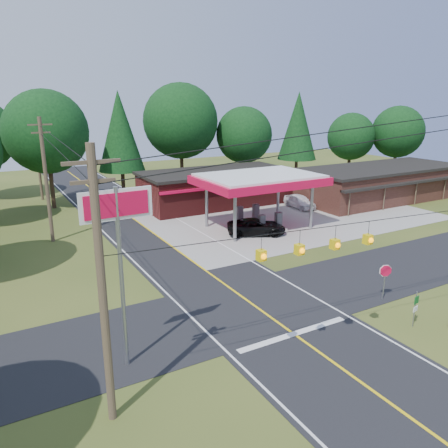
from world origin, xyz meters
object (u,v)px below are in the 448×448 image
gas_canopy (259,181)px  suv_car (256,227)px  octagonal_stop_sign (385,274)px  sedan_car (300,201)px  big_stop_sign (118,233)px

gas_canopy → suv_car: size_ratio=2.12×
octagonal_stop_sign → sedan_car: bearing=63.5°
gas_canopy → suv_car: gas_canopy is taller
gas_canopy → octagonal_stop_sign: size_ratio=4.88×
suv_car → octagonal_stop_sign: bearing=-155.9°
suv_car → sedan_car: (9.40, 5.77, 0.02)m
gas_canopy → big_stop_sign: big_stop_sign is taller
gas_canopy → suv_car: bearing=-128.4°
suv_car → big_stop_sign: (-15.60, -13.25, 5.36)m
sedan_car → big_stop_sign: bearing=-139.6°
gas_canopy → sedan_car: (8.00, 4.00, -3.55)m
suv_car → big_stop_sign: size_ratio=0.63×
suv_car → sedan_car: 11.03m
suv_car → big_stop_sign: big_stop_sign is taller
gas_canopy → octagonal_stop_sign: 16.36m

